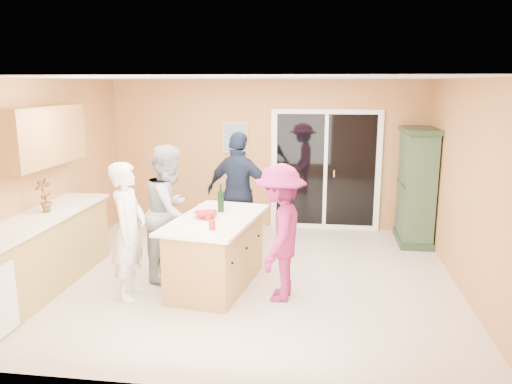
# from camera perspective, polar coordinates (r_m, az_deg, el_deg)

# --- Properties ---
(floor) EXTENTS (5.50, 5.50, 0.00)m
(floor) POSITION_cam_1_polar(r_m,az_deg,el_deg) (6.75, -1.39, -9.72)
(floor) COLOR beige
(floor) RESTS_ON ground
(ceiling) EXTENTS (5.50, 5.00, 0.10)m
(ceiling) POSITION_cam_1_polar(r_m,az_deg,el_deg) (6.26, -1.52, 12.92)
(ceiling) COLOR white
(ceiling) RESTS_ON wall_back
(wall_back) EXTENTS (5.50, 0.10, 2.60)m
(wall_back) POSITION_cam_1_polar(r_m,az_deg,el_deg) (8.82, 1.13, 4.30)
(wall_back) COLOR #DE8E5B
(wall_back) RESTS_ON ground
(wall_front) EXTENTS (5.50, 0.10, 2.60)m
(wall_front) POSITION_cam_1_polar(r_m,az_deg,el_deg) (4.01, -7.18, -5.76)
(wall_front) COLOR #DE8E5B
(wall_front) RESTS_ON ground
(wall_left) EXTENTS (0.10, 5.00, 2.60)m
(wall_left) POSITION_cam_1_polar(r_m,az_deg,el_deg) (7.33, -23.19, 1.63)
(wall_left) COLOR #DE8E5B
(wall_left) RESTS_ON ground
(wall_right) EXTENTS (0.10, 5.00, 2.60)m
(wall_right) POSITION_cam_1_polar(r_m,az_deg,el_deg) (6.54, 23.08, 0.44)
(wall_right) COLOR #DE8E5B
(wall_right) RESTS_ON ground
(left_cabinet_run) EXTENTS (0.65, 3.05, 1.24)m
(left_cabinet_run) POSITION_cam_1_polar(r_m,az_deg,el_deg) (6.52, -24.96, -7.41)
(left_cabinet_run) COLOR #A88841
(left_cabinet_run) RESTS_ON floor
(upper_cabinets) EXTENTS (0.35, 1.60, 0.75)m
(upper_cabinets) POSITION_cam_1_polar(r_m,az_deg,el_deg) (7.00, -23.19, 5.93)
(upper_cabinets) COLOR #A88841
(upper_cabinets) RESTS_ON wall_left
(sliding_door) EXTENTS (1.90, 0.07, 2.10)m
(sliding_door) POSITION_cam_1_polar(r_m,az_deg,el_deg) (8.77, 7.94, 2.48)
(sliding_door) COLOR white
(sliding_door) RESTS_ON floor
(framed_picture) EXTENTS (0.46, 0.04, 0.56)m
(framed_picture) POSITION_cam_1_polar(r_m,az_deg,el_deg) (8.84, -2.44, 6.27)
(framed_picture) COLOR tan
(framed_picture) RESTS_ON wall_back
(kitchen_island) EXTENTS (1.18, 1.83, 0.90)m
(kitchen_island) POSITION_cam_1_polar(r_m,az_deg,el_deg) (6.37, -4.54, -7.08)
(kitchen_island) COLOR #A88841
(kitchen_island) RESTS_ON floor
(green_hutch) EXTENTS (0.53, 1.01, 1.85)m
(green_hutch) POSITION_cam_1_polar(r_m,az_deg,el_deg) (8.35, 17.83, 0.47)
(green_hutch) COLOR #223724
(green_hutch) RESTS_ON floor
(woman_white) EXTENTS (0.40, 0.61, 1.65)m
(woman_white) POSITION_cam_1_polar(r_m,az_deg,el_deg) (6.12, -14.32, -4.32)
(woman_white) COLOR white
(woman_white) RESTS_ON floor
(woman_grey) EXTENTS (0.71, 0.89, 1.77)m
(woman_grey) POSITION_cam_1_polar(r_m,az_deg,el_deg) (6.64, -9.75, -2.26)
(woman_grey) COLOR #98989B
(woman_grey) RESTS_ON floor
(woman_navy) EXTENTS (1.16, 0.75, 1.84)m
(woman_navy) POSITION_cam_1_polar(r_m,az_deg,el_deg) (7.50, -1.91, -0.11)
(woman_navy) COLOR #161D31
(woman_navy) RESTS_ON floor
(woman_magenta) EXTENTS (0.71, 1.11, 1.63)m
(woman_magenta) POSITION_cam_1_polar(r_m,az_deg,el_deg) (5.89, 2.74, -4.68)
(woman_magenta) COLOR #942068
(woman_magenta) RESTS_ON floor
(serving_bowl) EXTENTS (0.36, 0.36, 0.07)m
(serving_bowl) POSITION_cam_1_polar(r_m,az_deg,el_deg) (6.25, -5.73, -2.59)
(serving_bowl) COLOR red
(serving_bowl) RESTS_ON kitchen_island
(tulip_vase) EXTENTS (0.25, 0.18, 0.44)m
(tulip_vase) POSITION_cam_1_polar(r_m,az_deg,el_deg) (6.80, -23.00, -0.33)
(tulip_vase) COLOR #A61010
(tulip_vase) RESTS_ON left_cabinet_run
(tumbler_near) EXTENTS (0.09, 0.09, 0.11)m
(tumbler_near) POSITION_cam_1_polar(r_m,az_deg,el_deg) (5.72, -5.02, -3.80)
(tumbler_near) COLOR red
(tumbler_near) RESTS_ON kitchen_island
(tumbler_far) EXTENTS (0.08, 0.08, 0.10)m
(tumbler_far) POSITION_cam_1_polar(r_m,az_deg,el_deg) (6.11, -5.52, -2.79)
(tumbler_far) COLOR red
(tumbler_far) RESTS_ON kitchen_island
(wine_bottle) EXTENTS (0.08, 0.08, 0.37)m
(wine_bottle) POSITION_cam_1_polar(r_m,az_deg,el_deg) (6.48, -4.04, -1.03)
(wine_bottle) COLOR black
(wine_bottle) RESTS_ON kitchen_island
(white_plate) EXTENTS (0.22, 0.22, 0.01)m
(white_plate) POSITION_cam_1_polar(r_m,az_deg,el_deg) (6.85, -5.75, -1.50)
(white_plate) COLOR silver
(white_plate) RESTS_ON kitchen_island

